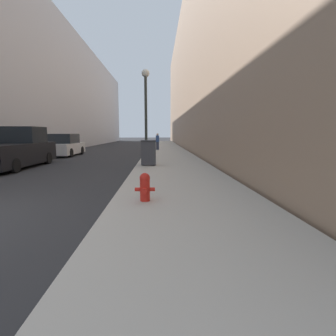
# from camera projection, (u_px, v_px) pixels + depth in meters

# --- Properties ---
(sidewalk_right) EXTENTS (3.74, 60.00, 0.14)m
(sidewalk_right) POSITION_uv_depth(u_px,v_px,m) (167.00, 152.00, 22.55)
(sidewalk_right) COLOR #B7B2A8
(sidewalk_right) RESTS_ON ground
(building_left_glass) EXTENTS (12.00, 60.00, 12.81)m
(building_left_glass) POSITION_uv_depth(u_px,v_px,m) (24.00, 91.00, 29.09)
(building_left_glass) COLOR #BCBCC1
(building_left_glass) RESTS_ON ground
(building_right_stone) EXTENTS (12.00, 60.00, 16.48)m
(building_right_stone) POSITION_uv_depth(u_px,v_px,m) (235.00, 75.00, 29.68)
(building_right_stone) COLOR #9E7F66
(building_right_stone) RESTS_ON ground
(fire_hydrant) EXTENTS (0.47, 0.36, 0.66)m
(fire_hydrant) POSITION_uv_depth(u_px,v_px,m) (145.00, 186.00, 6.09)
(fire_hydrant) COLOR red
(fire_hydrant) RESTS_ON sidewalk_right
(trash_bin) EXTENTS (0.73, 0.66, 1.23)m
(trash_bin) POSITION_uv_depth(u_px,v_px,m) (149.00, 152.00, 12.93)
(trash_bin) COLOR #3D3D42
(trash_bin) RESTS_ON sidewalk_right
(lamppost) EXTENTS (0.50, 0.50, 5.57)m
(lamppost) POSITION_uv_depth(u_px,v_px,m) (146.00, 103.00, 16.71)
(lamppost) COLOR #2D332D
(lamppost) RESTS_ON sidewalk_right
(pickup_truck) EXTENTS (2.09, 5.52, 2.05)m
(pickup_truck) POSITION_uv_depth(u_px,v_px,m) (15.00, 150.00, 13.05)
(pickup_truck) COLOR black
(pickup_truck) RESTS_ON ground
(parked_sedan_near) EXTENTS (1.92, 4.48, 1.66)m
(parked_sedan_near) POSITION_uv_depth(u_px,v_px,m) (65.00, 146.00, 19.90)
(parked_sedan_near) COLOR silver
(parked_sedan_near) RESTS_ON ground
(pedestrian_on_sidewalk) EXTENTS (0.31, 0.20, 1.55)m
(pedestrian_on_sidewalk) POSITION_uv_depth(u_px,v_px,m) (158.00, 142.00, 24.94)
(pedestrian_on_sidewalk) COLOR #2D3347
(pedestrian_on_sidewalk) RESTS_ON sidewalk_right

